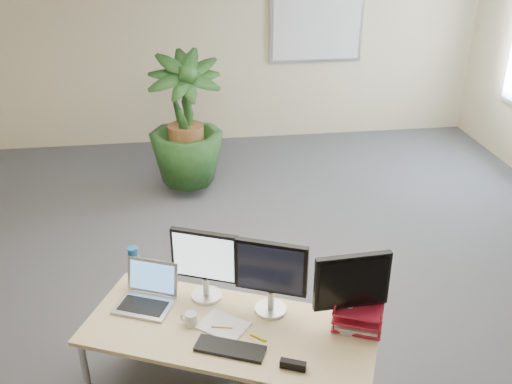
{
  "coord_description": "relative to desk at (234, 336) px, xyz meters",
  "views": [
    {
      "loc": [
        -0.7,
        -3.77,
        3.01
      ],
      "look_at": [
        -0.13,
        0.35,
        0.93
      ],
      "focal_mm": 40.0,
      "sensor_mm": 36.0,
      "label": 1
    }
  ],
  "objects": [
    {
      "name": "monitor_dark",
      "position": [
        0.69,
        -0.17,
        0.44
      ],
      "size": [
        0.47,
        0.21,
        0.52
      ],
      "color": "silver",
      "rests_on": "desk"
    },
    {
      "name": "floor_plant",
      "position": [
        -0.21,
        3.22,
        0.21
      ],
      "size": [
        0.89,
        0.89,
        1.5
      ],
      "primitive_type": "imported",
      "rotation": [
        0.0,
        0.0,
        0.07
      ],
      "color": "#143212",
      "rests_on": "floor"
    },
    {
      "name": "keyboard",
      "position": [
        -0.05,
        -0.28,
        0.15
      ],
      "size": [
        0.43,
        0.29,
        0.02
      ],
      "primitive_type": "cube",
      "rotation": [
        0.0,
        0.0,
        -0.41
      ],
      "color": "black",
      "rests_on": "desk"
    },
    {
      "name": "coffee_mug",
      "position": [
        -0.27,
        -0.02,
        0.19
      ],
      "size": [
        0.11,
        0.08,
        0.09
      ],
      "color": "silver",
      "rests_on": "desk"
    },
    {
      "name": "letter_tray",
      "position": [
        0.75,
        -0.17,
        0.21
      ],
      "size": [
        0.36,
        0.33,
        0.14
      ],
      "color": "maroon",
      "rests_on": "desk"
    },
    {
      "name": "back_wall",
      "position": [
        0.45,
        4.92,
        0.81
      ],
      "size": [
        7.0,
        0.04,
        2.7
      ],
      "primitive_type": "cube",
      "color": "beige",
      "rests_on": "floor"
    },
    {
      "name": "spiral_notebook",
      "position": [
        -0.07,
        -0.07,
        0.15
      ],
      "size": [
        0.36,
        0.35,
        0.01
      ],
      "primitive_type": "cube",
      "rotation": [
        0.0,
        0.0,
        -0.68
      ],
      "color": "white",
      "rests_on": "desk"
    },
    {
      "name": "stapler",
      "position": [
        0.28,
        -0.48,
        0.17
      ],
      "size": [
        0.15,
        0.1,
        0.05
      ],
      "primitive_type": "cube",
      "rotation": [
        0.0,
        0.0,
        -0.41
      ],
      "color": "black",
      "rests_on": "desk"
    },
    {
      "name": "whiteboard",
      "position": [
        1.65,
        4.89,
        1.01
      ],
      "size": [
        1.3,
        0.04,
        0.95
      ],
      "color": "silver",
      "rests_on": "back_wall"
    },
    {
      "name": "floor",
      "position": [
        0.45,
        0.92,
        -0.54
      ],
      "size": [
        8.0,
        8.0,
        0.0
      ],
      "primitive_type": "plane",
      "color": "#424247",
      "rests_on": "ground"
    },
    {
      "name": "laptop",
      "position": [
        -0.54,
        0.25,
        0.2
      ],
      "size": [
        0.45,
        0.43,
        0.25
      ],
      "color": "#B6B5BA",
      "rests_on": "desk"
    },
    {
      "name": "orange_pen",
      "position": [
        -0.08,
        -0.09,
        0.16
      ],
      "size": [
        0.13,
        0.04,
        0.01
      ],
      "primitive_type": "cylinder",
      "rotation": [
        0.0,
        1.57,
        -0.22
      ],
      "color": "orange",
      "rests_on": "spiral_notebook"
    },
    {
      "name": "water_bottle",
      "position": [
        -0.63,
        0.45,
        0.28
      ],
      "size": [
        0.08,
        0.08,
        0.3
      ],
      "color": "silver",
      "rests_on": "desk"
    },
    {
      "name": "desk",
      "position": [
        0.0,
        0.0,
        0.0
      ],
      "size": [
        1.94,
        1.4,
        0.69
      ],
      "color": "#D9BA80",
      "rests_on": "floor"
    },
    {
      "name": "yellow_highlighter",
      "position": [
        0.13,
        -0.2,
        0.15
      ],
      "size": [
        0.09,
        0.08,
        0.01
      ],
      "primitive_type": "cylinder",
      "rotation": [
        0.0,
        1.57,
        -0.7
      ],
      "color": "yellow",
      "rests_on": "desk"
    },
    {
      "name": "monitor_left",
      "position": [
        -0.16,
        0.25,
        0.43
      ],
      "size": [
        0.43,
        0.21,
        0.5
      ],
      "color": "silver",
      "rests_on": "desk"
    },
    {
      "name": "monitor_right",
      "position": [
        0.24,
        0.05,
        0.43
      ],
      "size": [
        0.44,
        0.22,
        0.51
      ],
      "color": "silver",
      "rests_on": "desk"
    }
  ]
}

